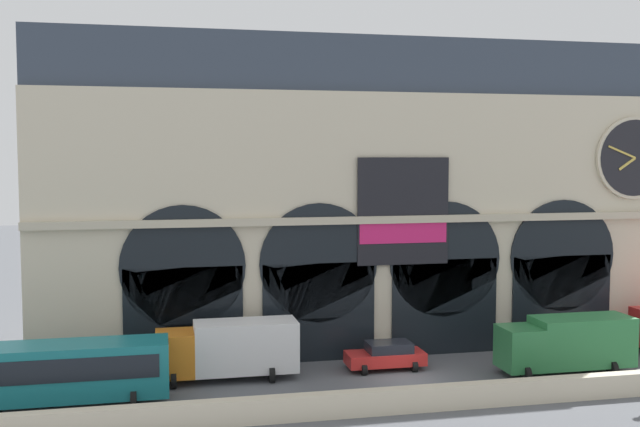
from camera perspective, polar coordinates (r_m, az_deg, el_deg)
ground_plane at (r=41.10m, az=6.84°, el=-12.57°), size 200.00×200.00×0.00m
quay_parapet_wall at (r=36.90m, az=9.18°, el=-13.65°), size 90.00×0.70×1.16m
station_building at (r=46.92m, az=3.85°, el=1.15°), size 40.37×6.19×19.08m
bus_west at (r=38.33m, az=-19.86°, el=-11.29°), size 11.00×3.25×3.10m
box_truck_midwest at (r=41.00m, az=-6.93°, el=-10.14°), size 7.50×2.91×3.12m
car_center at (r=42.93m, az=5.05°, el=-10.70°), size 4.40×2.22×1.55m
box_truck_mideast at (r=43.99m, az=18.29°, el=-9.33°), size 7.50×2.91×3.12m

